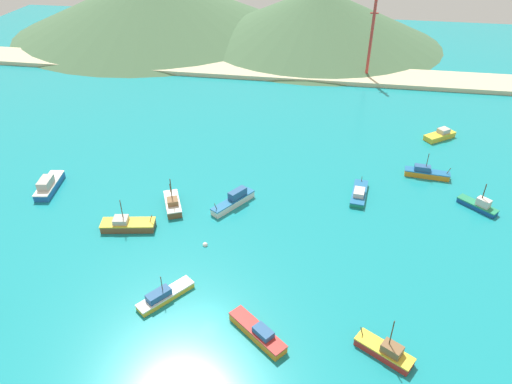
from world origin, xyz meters
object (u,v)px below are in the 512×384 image
Objects in this scene: fishing_boat_1 at (440,135)px; fishing_boat_9 at (258,332)px; fishing_boat_6 at (359,193)px; radio_tower at (371,39)px; fishing_boat_5 at (173,204)px; fishing_boat_3 at (385,351)px; fishing_boat_2 at (49,185)px; fishing_boat_10 at (426,173)px; fishing_boat_8 at (234,200)px; buoy_2 at (205,245)px; fishing_boat_4 at (164,295)px; fishing_boat_0 at (127,225)px; fishing_boat_11 at (479,205)px.

fishing_boat_9 is at bearing -117.13° from fishing_boat_1.
radio_tower reaches higher than fishing_boat_6.
fishing_boat_3 is at bearing -36.04° from fishing_boat_5.
fishing_boat_10 is (72.02, 17.03, -0.21)m from fishing_boat_2.
fishing_boat_9 is at bearing -31.55° from fishing_boat_2.
fishing_boat_1 reaches higher than fishing_boat_9.
fishing_boat_8 is (36.09, 0.90, -0.05)m from fishing_boat_2.
fishing_boat_1 reaches higher than buoy_2.
fishing_boat_5 is 50.39m from fishing_boat_10.
fishing_boat_8 reaches higher than fishing_boat_1.
fishing_boat_2 is 94.55m from radio_tower.
fishing_boat_5 is (-5.74, 21.80, 0.16)m from fishing_boat_4.
fishing_boat_0 is 11.33× the size of buoy_2.
fishing_boat_2 is at bearing 176.12° from fishing_boat_5.
radio_tower is at bearing 72.12° from fishing_boat_4.
fishing_boat_8 is at bearing 131.24° from fishing_boat_3.
fishing_boat_1 is 53.44m from fishing_boat_8.
fishing_boat_10 is 1.32× the size of fishing_boat_11.
fishing_boat_5 is 0.86× the size of fishing_boat_8.
fishing_boat_6 is 1.32× the size of fishing_boat_11.
fishing_boat_3 is 39.76m from fishing_boat_11.
fishing_boat_0 is at bearing -165.16° from fishing_boat_11.
radio_tower reaches higher than fishing_boat_3.
fishing_boat_4 is 22.55m from fishing_boat_5.
buoy_2 is at bearing -18.19° from fishing_boat_2.
fishing_boat_0 reaches higher than buoy_2.
radio_tower reaches higher than fishing_boat_0.
fishing_boat_9 is at bearing -55.38° from buoy_2.
fishing_boat_2 is 35.52m from buoy_2.
fishing_boat_11 is (60.47, 16.03, 0.02)m from fishing_boat_0.
fishing_boat_10 is at bearing 35.35° from fishing_boat_6.
fishing_boat_5 reaches higher than fishing_boat_0.
fishing_boat_5 is 0.34× the size of radio_tower.
fishing_boat_8 is (-41.27, -33.95, 0.22)m from fishing_boat_1.
fishing_boat_1 is at bearing 37.12° from fishing_boat_0.
fishing_boat_4 is 0.36× the size of radio_tower.
fishing_boat_1 is at bearing 73.31° from fishing_boat_10.
fishing_boat_5 is at bearing -144.95° from fishing_boat_1.
radio_tower is (25.41, 70.14, 10.69)m from fishing_boat_8.
radio_tower is (-0.01, 99.12, 10.86)m from fishing_boat_3.
fishing_boat_11 is 67.44m from radio_tower.
fishing_boat_3 is 1.13× the size of fishing_boat_11.
fishing_boat_1 is 18.60m from fishing_boat_10.
fishing_boat_6 is 1.04× the size of fishing_boat_9.
fishing_boat_4 is 0.96× the size of fishing_boat_9.
fishing_boat_2 is at bearing -178.57° from fishing_boat_8.
fishing_boat_0 is 0.99× the size of fishing_boat_2.
fishing_boat_10 reaches higher than fishing_boat_4.
fishing_boat_3 is at bearing -24.55° from fishing_boat_2.
fishing_boat_3 is 0.92× the size of fishing_boat_4.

